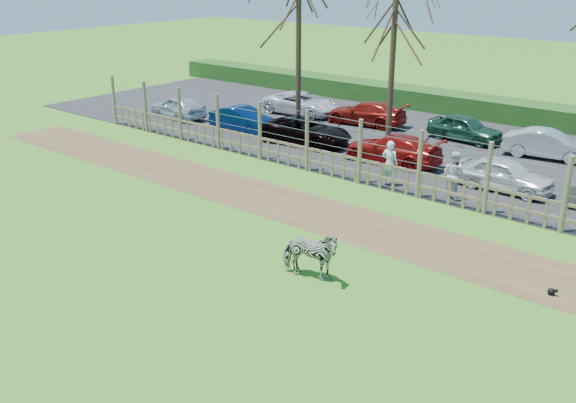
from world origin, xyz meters
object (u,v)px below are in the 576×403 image
Objects in this scene: car_2 at (306,131)px; car_9 at (366,113)px; car_1 at (243,120)px; car_4 at (505,174)px; car_11 at (548,144)px; car_10 at (465,128)px; visitor_a at (390,163)px; car_3 at (393,149)px; crow at (552,292)px; car_8 at (301,103)px; tree_left at (299,15)px; tree_mid at (394,37)px; visitor_b at (454,175)px; zebra at (310,255)px; car_0 at (178,107)px.

car_9 is (0.15, 4.90, 0.00)m from car_2.
car_4 is at bearing -91.71° from car_1.
car_11 is at bearing 2.79° from car_4.
visitor_a is at bearing -171.30° from car_10.
car_3 is (4.65, -0.10, 0.00)m from car_2.
visitor_a is 8.96m from crow.
car_8 reaches higher than crow.
visitor_a reaches higher than car_1.
car_9 is (1.70, 3.52, -4.98)m from tree_left.
tree_left reaches higher than tree_mid.
visitor_a is 2.48m from visitor_b.
zebra is 0.38× the size of car_8.
visitor_b is (2.47, 0.21, 0.00)m from visitor_a.
tree_left is 11.72m from visitor_b.
car_11 is at bearing 82.26° from car_9.
tree_mid is at bearing 12.53° from tree_left.
car_0 and car_9 have the same top height.
tree_mid reaches higher than crow.
visitor_b is 8.82m from car_2.
tree_mid is 3.96× the size of visitor_b.
tree_mid reaches higher than car_11.
crow is 23.19m from car_0.
car_0 is (-11.43, -2.61, -4.23)m from tree_mid.
car_1 is 0.88× the size of car_9.
car_3 is 6.72m from car_9.
car_9 is (4.06, 0.24, 0.00)m from car_8.
car_0 is 0.97× the size of car_11.
tree_mid reaches higher than car_2.
visitor_a is at bearing -130.07° from car_8.
car_8 is at bearing 161.65° from tree_mid.
tree_left is 2.24× the size of car_4.
car_10 is at bearing -60.61° from car_1.
car_3 and car_8 have the same top height.
car_9 is 1.17× the size of car_10.
car_2 is 7.47m from car_10.
car_1 is 13.35m from car_4.
car_11 is at bearing 19.64° from tree_mid.
car_11 is at bearing -122.75° from visitor_a.
car_4 is at bearing 173.96° from car_11.
visitor_b reaches higher than zebra.
car_0 is at bearing 90.51° from car_4.
car_1 is 1.03× the size of car_4.
car_2 is 4.90m from car_9.
tree_mid is 14.57m from zebra.
car_10 is (-0.55, 7.79, -0.26)m from visitor_a.
tree_mid is at bearing -55.84° from car_2.
zebra reaches higher than car_4.
visitor_b is at bearing 42.05° from car_9.
car_8 is at bearing 1.14° from car_1.
car_4 is at bearing 120.18° from crow.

